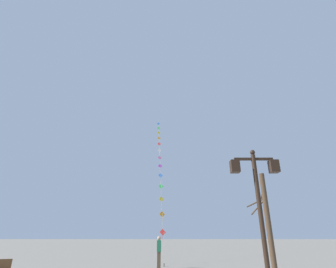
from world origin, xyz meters
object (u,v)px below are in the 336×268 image
object	(u,v)px
kite_train	(160,161)
bare_tree	(268,219)
twin_lantern_lamp_post	(258,191)
kite_flyer	(159,251)

from	to	relation	value
kite_train	bare_tree	xyz separation A→B (m)	(6.16, -12.39, -6.61)
twin_lantern_lamp_post	kite_flyer	xyz separation A→B (m)	(-3.37, 7.75, -2.18)
twin_lantern_lamp_post	kite_flyer	size ratio (longest dim) A/B	2.58
kite_train	kite_flyer	size ratio (longest dim) A/B	10.59
bare_tree	kite_flyer	bearing A→B (deg)	162.12
kite_train	kite_flyer	distance (m)	13.38
twin_lantern_lamp_post	bare_tree	xyz separation A→B (m)	(2.37, 5.90, -0.56)
kite_train	kite_flyer	world-z (taller)	kite_train
twin_lantern_lamp_post	kite_flyer	bearing A→B (deg)	113.48
kite_train	bare_tree	size ratio (longest dim) A/B	3.66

